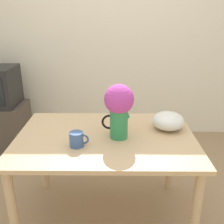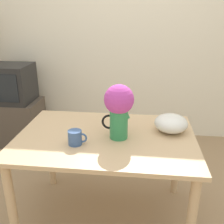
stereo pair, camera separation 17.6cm
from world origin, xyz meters
The scene contains 6 objects.
wall_back centered at (0.00, 1.79, 1.30)m, with size 8.00×0.05×2.60m.
table centered at (-0.06, 0.17, 0.62)m, with size 1.26×0.87×0.72m.
flower_vase centered at (0.03, 0.16, 0.95)m, with size 0.22×0.20×0.38m.
coffee_mug centered at (-0.24, 0.02, 0.77)m, with size 0.13×0.09×0.10m.
white_bowl centered at (0.40, 0.30, 0.79)m, with size 0.24×0.24×0.13m.
tv_stand centered at (-1.34, 1.34, 0.27)m, with size 0.60×0.45×0.54m.
Camera 1 is at (0.00, -1.49, 1.55)m, focal length 42.00 mm.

